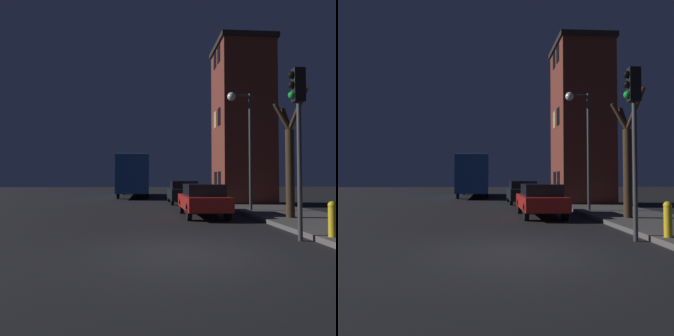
# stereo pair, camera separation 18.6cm
# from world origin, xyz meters

# --- Properties ---
(ground_plane) EXTENTS (120.00, 120.00, 0.00)m
(ground_plane) POSITION_xyz_m (0.00, 0.00, 0.00)
(ground_plane) COLOR black
(brick_building) EXTENTS (3.49, 4.06, 10.28)m
(brick_building) POSITION_xyz_m (5.37, 13.56, 5.31)
(brick_building) COLOR brown
(brick_building) RESTS_ON sidewalk
(streetlamp) EXTENTS (1.17, 0.40, 5.62)m
(streetlamp) POSITION_xyz_m (3.80, 8.13, 3.99)
(streetlamp) COLOR #38383A
(streetlamp) RESTS_ON sidewalk
(traffic_light) EXTENTS (0.43, 0.24, 4.57)m
(traffic_light) POSITION_xyz_m (3.18, 1.22, 3.27)
(traffic_light) COLOR #38383A
(traffic_light) RESTS_ON ground
(bare_tree) EXTENTS (0.87, 1.72, 4.76)m
(bare_tree) POSITION_xyz_m (4.66, 5.04, 2.41)
(bare_tree) COLOR #382819
(bare_tree) RESTS_ON sidewalk
(bus) EXTENTS (2.61, 10.82, 3.66)m
(bus) POSITION_xyz_m (-1.91, 23.36, 2.17)
(bus) COLOR #194793
(bus) RESTS_ON ground
(car_near_lane) EXTENTS (1.72, 4.14, 1.41)m
(car_near_lane) POSITION_xyz_m (1.61, 6.87, 0.76)
(car_near_lane) COLOR #B21E19
(car_near_lane) RESTS_ON ground
(car_mid_lane) EXTENTS (1.84, 4.58, 1.50)m
(car_mid_lane) POSITION_xyz_m (1.63, 14.61, 0.78)
(car_mid_lane) COLOR black
(car_mid_lane) RESTS_ON ground
(fire_hydrant) EXTENTS (0.21, 0.21, 0.91)m
(fire_hydrant) POSITION_xyz_m (3.90, 0.90, 0.63)
(fire_hydrant) COLOR gold
(fire_hydrant) RESTS_ON sidewalk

